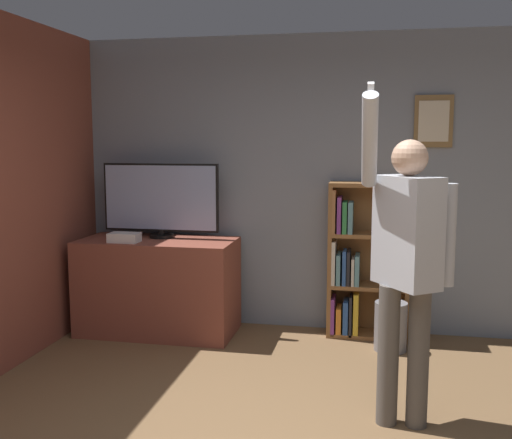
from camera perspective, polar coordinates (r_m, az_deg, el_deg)
wall_back at (r=5.54m, az=5.39°, el=3.39°), size 6.29×0.09×2.70m
wall_side_brick at (r=4.97m, az=-22.35°, el=2.34°), size 0.06×4.30×2.70m
tv_ledge at (r=5.56m, az=-9.30°, el=-6.28°), size 1.40×0.66×0.86m
television at (r=5.54m, az=-9.05°, el=1.91°), size 1.09×0.22×0.68m
game_console at (r=5.39m, az=-12.43°, el=-1.69°), size 0.26×0.16×0.08m
bookshelf at (r=5.43m, az=9.86°, el=-4.24°), size 0.71×0.28×1.39m
person at (r=3.69m, az=14.14°, el=-3.38°), size 0.56×0.56×2.07m
waste_bin at (r=5.22m, az=12.70°, el=-9.89°), size 0.27×0.27×0.41m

